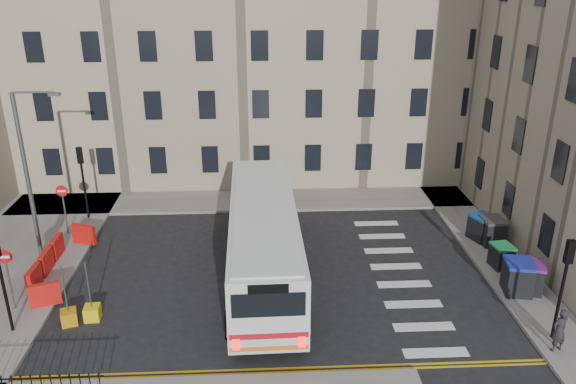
{
  "coord_description": "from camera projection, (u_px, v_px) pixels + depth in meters",
  "views": [
    {
      "loc": [
        -2.28,
        -22.63,
        13.2
      ],
      "look_at": [
        -1.01,
        2.66,
        3.0
      ],
      "focal_mm": 35.0,
      "sensor_mm": 36.0,
      "label": 1
    }
  ],
  "objects": [
    {
      "name": "wheelie_bin_c",
      "position": [
        501.0,
        256.0,
        26.04
      ],
      "size": [
        1.02,
        1.13,
        1.12
      ],
      "rotation": [
        0.0,
        0.0,
        0.14
      ],
      "color": "black",
      "rests_on": "pavement_east"
    },
    {
      "name": "no_entry_south",
      "position": [
        7.0,
        267.0,
        22.32
      ],
      "size": [
        0.6,
        0.08,
        3.0
      ],
      "color": "#595B5E",
      "rests_on": "pavement_west"
    },
    {
      "name": "pavement_west",
      "position": [
        13.0,
        268.0,
        26.24
      ],
      "size": [
        6.0,
        22.0,
        0.15
      ],
      "primitive_type": "cube",
      "color": "slate",
      "rests_on": "ground"
    },
    {
      "name": "wheelie_bin_d",
      "position": [
        492.0,
        231.0,
        28.21
      ],
      "size": [
        1.13,
        1.28,
        1.36
      ],
      "rotation": [
        0.0,
        0.0,
        0.04
      ],
      "color": "black",
      "rests_on": "pavement_east"
    },
    {
      "name": "no_entry_north",
      "position": [
        63.0,
        200.0,
        28.81
      ],
      "size": [
        0.6,
        0.08,
        3.0
      ],
      "color": "#595B5E",
      "rests_on": "pavement_west"
    },
    {
      "name": "pavement_north",
      "position": [
        200.0,
        202.0,
        33.66
      ],
      "size": [
        36.0,
        3.2,
        0.15
      ],
      "primitive_type": "cube",
      "color": "slate",
      "rests_on": "ground"
    },
    {
      "name": "pedestrian",
      "position": [
        559.0,
        330.0,
        20.22
      ],
      "size": [
        0.73,
        0.59,
        1.73
      ],
      "primitive_type": "imported",
      "rotation": [
        0.0,
        0.0,
        3.46
      ],
      "color": "black",
      "rests_on": "pavement_east"
    },
    {
      "name": "terrace_north",
      "position": [
        187.0,
        41.0,
        36.81
      ],
      "size": [
        38.3,
        10.8,
        17.2
      ],
      "color": "tan",
      "rests_on": "ground"
    },
    {
      "name": "bollard_chevron",
      "position": [
        69.0,
        317.0,
        22.19
      ],
      "size": [
        0.76,
        0.76,
        0.6
      ],
      "primitive_type": "cube",
      "rotation": [
        0.0,
        0.0,
        0.32
      ],
      "color": "#C67D0B",
      "rests_on": "ground"
    },
    {
      "name": "roadworks_barriers",
      "position": [
        54.0,
        262.0,
        25.67
      ],
      "size": [
        1.66,
        6.26,
        1.0
      ],
      "color": "red",
      "rests_on": "pavement_west"
    },
    {
      "name": "bus",
      "position": [
        263.0,
        237.0,
        25.01
      ],
      "size": [
        3.37,
        12.76,
        3.45
      ],
      "rotation": [
        0.0,
        0.0,
        0.02
      ],
      "color": "silver",
      "rests_on": "ground"
    },
    {
      "name": "wheelie_bin_e",
      "position": [
        481.0,
        227.0,
        28.68
      ],
      "size": [
        1.38,
        1.47,
        1.3
      ],
      "rotation": [
        0.0,
        0.0,
        0.37
      ],
      "color": "black",
      "rests_on": "pavement_east"
    },
    {
      "name": "wheelie_bin_b",
      "position": [
        530.0,
        277.0,
        24.1
      ],
      "size": [
        1.39,
        1.48,
        1.32
      ],
      "rotation": [
        0.0,
        0.0,
        -0.35
      ],
      "color": "black",
      "rests_on": "pavement_east"
    },
    {
      "name": "bollard_yellow",
      "position": [
        92.0,
        313.0,
        22.48
      ],
      "size": [
        0.63,
        0.63,
        0.6
      ],
      "primitive_type": "cube",
      "rotation": [
        0.0,
        0.0,
        0.06
      ],
      "color": "yellow",
      "rests_on": "ground"
    },
    {
      "name": "traffic_light_east",
      "position": [
        565.0,
        275.0,
        20.23
      ],
      "size": [
        0.28,
        0.22,
        4.1
      ],
      "color": "black",
      "rests_on": "pavement_east"
    },
    {
      "name": "pavement_east",
      "position": [
        473.0,
        230.0,
        30.1
      ],
      "size": [
        2.4,
        26.0,
        0.15
      ],
      "primitive_type": "cube",
      "color": "slate",
      "rests_on": "ground"
    },
    {
      "name": "wheelie_bin_a",
      "position": [
        518.0,
        277.0,
        23.97
      ],
      "size": [
        1.35,
        1.49,
        1.45
      ],
      "rotation": [
        0.0,
        0.0,
        -0.17
      ],
      "color": "black",
      "rests_on": "pavement_east"
    },
    {
      "name": "traffic_light_nw",
      "position": [
        82.0,
        172.0,
        30.39
      ],
      "size": [
        0.28,
        0.22,
        4.1
      ],
      "color": "black",
      "rests_on": "pavement_west"
    },
    {
      "name": "streetlamp",
      "position": [
        27.0,
        175.0,
        25.62
      ],
      "size": [
        0.5,
        0.22,
        8.14
      ],
      "color": "#595B5E",
      "rests_on": "pavement_west"
    },
    {
      "name": "ground",
      "position": [
        313.0,
        273.0,
        26.0
      ],
      "size": [
        120.0,
        120.0,
        0.0
      ],
      "primitive_type": "plane",
      "color": "black",
      "rests_on": "ground"
    }
  ]
}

